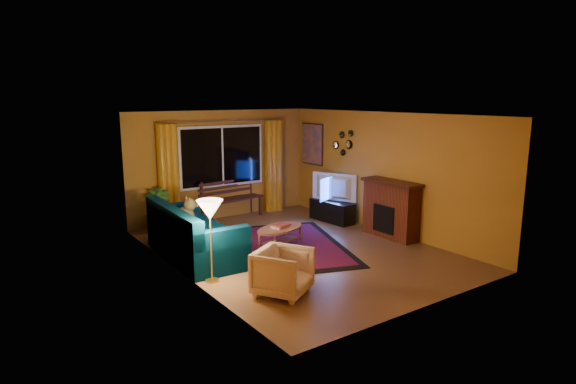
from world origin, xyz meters
TOP-DOWN VIEW (x-y plane):
  - floor at (0.00, 0.00)m, footprint 4.50×6.00m
  - ceiling at (0.00, 0.00)m, footprint 4.50×6.00m
  - wall_back at (0.00, 3.01)m, footprint 4.50×0.02m
  - wall_left at (-2.26, 0.00)m, footprint 0.02×6.00m
  - wall_right at (2.26, 0.00)m, footprint 0.02×6.00m
  - window at (0.00, 2.94)m, footprint 2.00×0.02m
  - curtain_rod at (0.00, 2.90)m, footprint 3.20×0.03m
  - curtain_left at (-1.35, 2.88)m, footprint 0.36×0.36m
  - curtain_right at (1.35, 2.88)m, footprint 0.36×0.36m
  - bench at (0.11, 2.75)m, footprint 1.59×0.65m
  - potted_plant at (-1.72, 2.60)m, footprint 0.64×0.64m
  - sofa at (-1.71, 0.72)m, footprint 1.08×2.37m
  - dog at (-1.66, 1.25)m, footprint 0.47×0.54m
  - armchair at (-1.37, -1.54)m, footprint 0.97×0.95m
  - floor_lamp at (-2.00, -0.52)m, footprint 0.27×0.27m
  - rug at (0.02, 0.27)m, footprint 2.87×3.56m
  - coffee_table at (-0.18, 0.31)m, footprint 1.31×1.31m
  - tv_console at (1.87, 1.23)m, footprint 0.45×1.16m
  - television at (1.87, 1.23)m, footprint 0.59×1.05m
  - fireplace at (2.05, -0.40)m, footprint 0.40×1.20m
  - mirror_cluster at (2.21, 1.30)m, footprint 0.06×0.60m
  - painting at (2.22, 2.45)m, footprint 0.04×0.76m

SIDE VIEW (x-z plane):
  - floor at x=0.00m, z-range -0.02..0.00m
  - rug at x=0.02m, z-range 0.00..0.02m
  - coffee_table at x=-0.18m, z-range 0.00..0.39m
  - bench at x=0.11m, z-range 0.00..0.46m
  - tv_console at x=1.87m, z-range 0.00..0.47m
  - armchair at x=-1.37m, z-range 0.00..0.74m
  - potted_plant at x=-1.72m, z-range 0.00..0.94m
  - sofa at x=-1.71m, z-range 0.00..0.95m
  - fireplace at x=2.05m, z-range 0.00..1.10m
  - floor_lamp at x=-2.00m, z-range 0.00..1.27m
  - dog at x=-1.66m, z-range 0.47..0.96m
  - television at x=1.87m, z-range 0.47..1.10m
  - curtain_left at x=-1.35m, z-range 0.00..2.24m
  - curtain_right at x=1.35m, z-range 0.00..2.24m
  - wall_back at x=0.00m, z-range 0.00..2.50m
  - wall_left at x=-2.26m, z-range 0.00..2.50m
  - wall_right at x=2.26m, z-range 0.00..2.50m
  - window at x=0.00m, z-range 0.80..2.10m
  - painting at x=2.22m, z-range 1.17..2.13m
  - mirror_cluster at x=2.21m, z-range 1.52..2.08m
  - curtain_rod at x=0.00m, z-range 2.23..2.27m
  - ceiling at x=0.00m, z-range 2.50..2.52m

